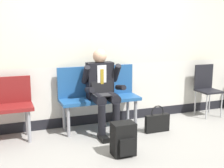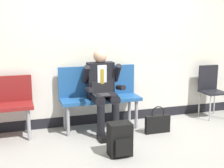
{
  "view_description": "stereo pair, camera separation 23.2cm",
  "coord_description": "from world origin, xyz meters",
  "px_view_note": "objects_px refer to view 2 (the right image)",
  "views": [
    {
      "loc": [
        -1.66,
        -3.93,
        1.6
      ],
      "look_at": [
        -0.12,
        0.08,
        0.75
      ],
      "focal_mm": 47.58,
      "sensor_mm": 36.0,
      "label": 1
    },
    {
      "loc": [
        -1.44,
        -4.01,
        1.6
      ],
      "look_at": [
        -0.12,
        0.08,
        0.75
      ],
      "focal_mm": 47.58,
      "sensor_mm": 36.0,
      "label": 2
    }
  ],
  "objects_px": {
    "bench_with_person": "(99,92)",
    "backpack": "(120,140)",
    "folding_chair": "(211,86)",
    "handbag": "(158,123)",
    "person_seated": "(103,89)"
  },
  "relations": [
    {
      "from": "person_seated",
      "to": "folding_chair",
      "type": "xyz_separation_m",
      "value": [
        2.03,
        0.18,
        -0.13
      ]
    },
    {
      "from": "bench_with_person",
      "to": "folding_chair",
      "type": "distance_m",
      "value": 2.03
    },
    {
      "from": "person_seated",
      "to": "backpack",
      "type": "height_order",
      "value": "person_seated"
    },
    {
      "from": "bench_with_person",
      "to": "backpack",
      "type": "height_order",
      "value": "bench_with_person"
    },
    {
      "from": "person_seated",
      "to": "folding_chair",
      "type": "distance_m",
      "value": 2.04
    },
    {
      "from": "bench_with_person",
      "to": "folding_chair",
      "type": "relative_size",
      "value": 1.36
    },
    {
      "from": "folding_chair",
      "to": "backpack",
      "type": "bearing_deg",
      "value": -152.9
    },
    {
      "from": "bench_with_person",
      "to": "backpack",
      "type": "xyz_separation_m",
      "value": [
        -0.03,
        -1.08,
        -0.36
      ]
    },
    {
      "from": "person_seated",
      "to": "backpack",
      "type": "distance_m",
      "value": 1.0
    },
    {
      "from": "backpack",
      "to": "folding_chair",
      "type": "height_order",
      "value": "folding_chair"
    },
    {
      "from": "backpack",
      "to": "handbag",
      "type": "distance_m",
      "value": 0.99
    },
    {
      "from": "bench_with_person",
      "to": "folding_chair",
      "type": "xyz_separation_m",
      "value": [
        2.03,
        -0.03,
        -0.03
      ]
    },
    {
      "from": "person_seated",
      "to": "handbag",
      "type": "relative_size",
      "value": 3.02
    },
    {
      "from": "person_seated",
      "to": "backpack",
      "type": "xyz_separation_m",
      "value": [
        -0.03,
        -0.88,
        -0.47
      ]
    },
    {
      "from": "bench_with_person",
      "to": "backpack",
      "type": "distance_m",
      "value": 1.14
    }
  ]
}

